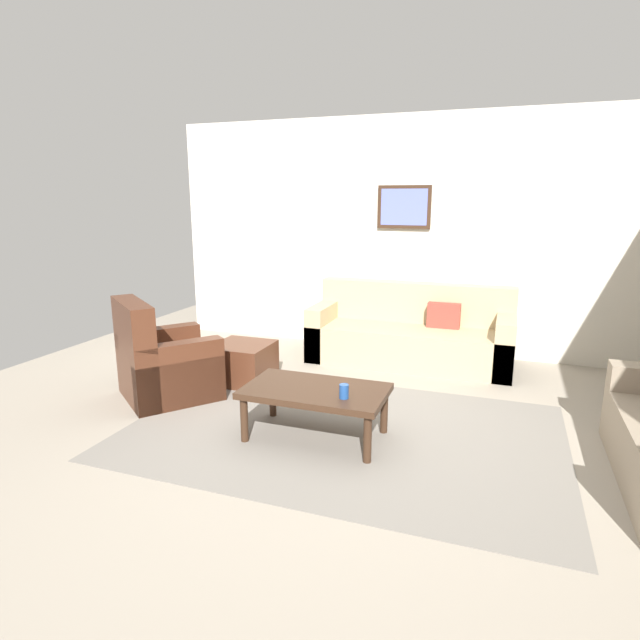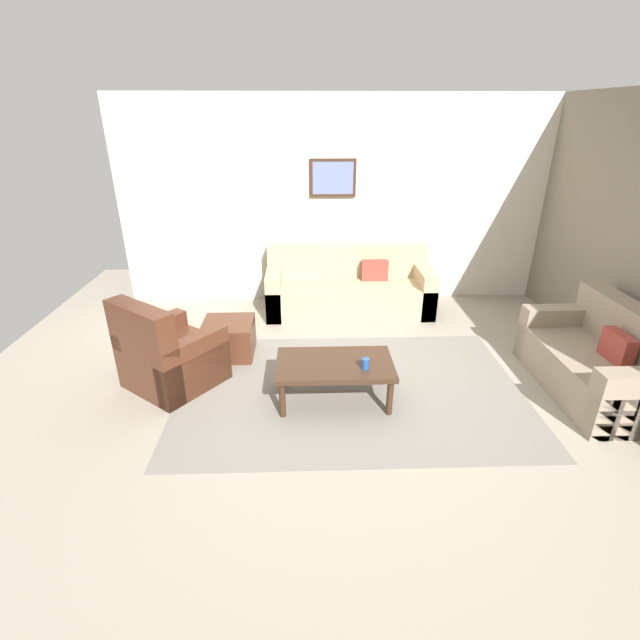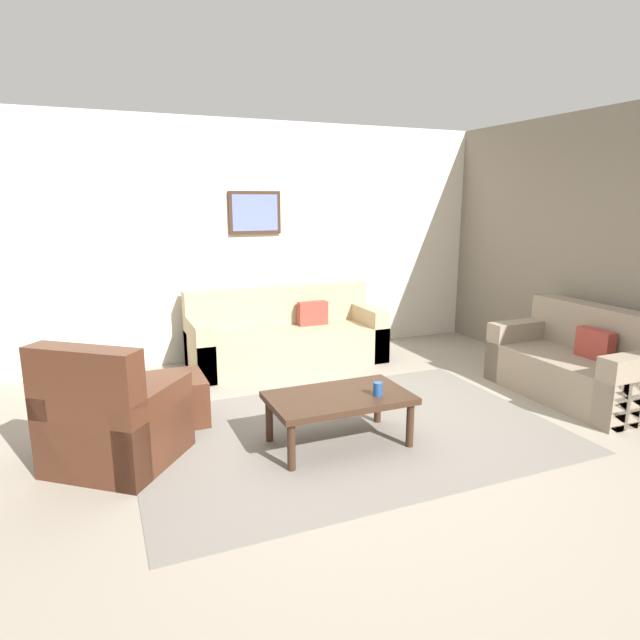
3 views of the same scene
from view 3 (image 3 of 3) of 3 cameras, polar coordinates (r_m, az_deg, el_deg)
ground_plane at (r=4.58m, az=3.11°, el=-11.77°), size 8.00×8.00×0.00m
rear_partition at (r=6.63m, az=-6.66°, el=8.28°), size 6.00×0.12×2.80m
stone_feature_panel at (r=6.14m, az=29.56°, el=6.40°), size 0.12×5.20×2.80m
area_rug at (r=4.58m, az=3.11°, el=-11.72°), size 3.42×2.30×0.01m
couch_main at (r=6.40m, az=-3.75°, el=-1.83°), size 2.25×0.87×0.88m
couch_loveseat at (r=5.87m, az=25.91°, el=-4.41°), size 0.84×1.57×0.88m
armchair_leather at (r=4.20m, az=-21.29°, el=-10.44°), size 1.12×1.12×0.95m
ottoman at (r=4.88m, az=-15.42°, el=-8.15°), size 0.56×0.56×0.40m
coffee_table at (r=4.24m, az=2.03°, el=-8.58°), size 1.10×0.64×0.41m
cup at (r=4.21m, az=6.14°, el=-7.28°), size 0.07×0.07×0.11m
framed_artwork at (r=6.52m, az=-6.92°, el=11.23°), size 0.63×0.04×0.50m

